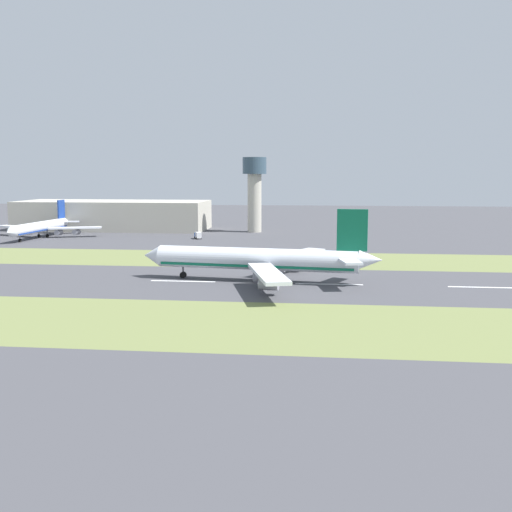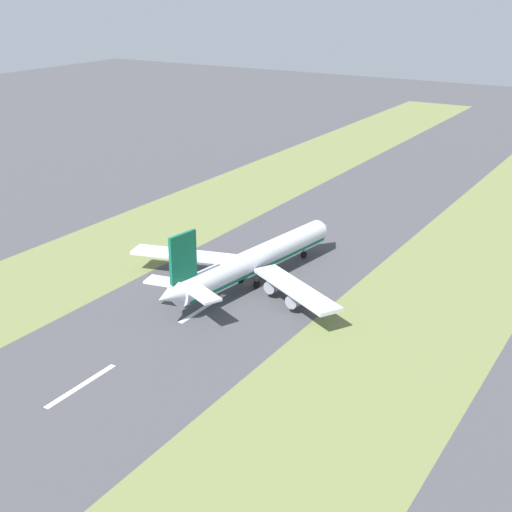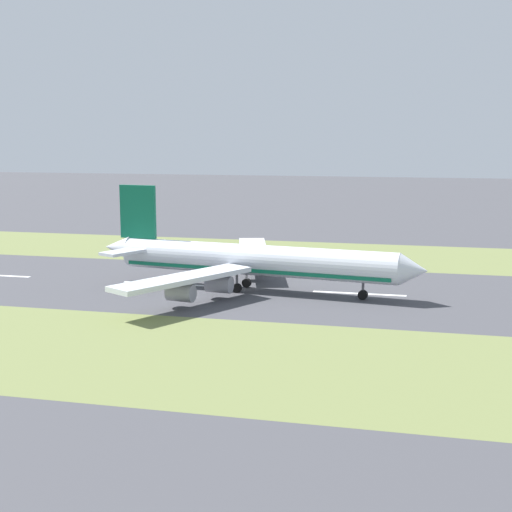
{
  "view_description": "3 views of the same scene",
  "coord_description": "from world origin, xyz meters",
  "views": [
    {
      "loc": [
        -159.02,
        -15.65,
        29.41
      ],
      "look_at": [
        2.36,
        2.47,
        7.0
      ],
      "focal_mm": 42.0,
      "sensor_mm": 36.0,
      "label": 1
    },
    {
      "loc": [
        89.42,
        -140.28,
        72.08
      ],
      "look_at": [
        2.36,
        2.47,
        7.0
      ],
      "focal_mm": 50.0,
      "sensor_mm": 36.0,
      "label": 2
    },
    {
      "loc": [
        135.78,
        34.09,
        30.21
      ],
      "look_at": [
        2.36,
        2.47,
        7.0
      ],
      "focal_mm": 50.0,
      "sensor_mm": 36.0,
      "label": 3
    }
  ],
  "objects": [
    {
      "name": "grass_median_west",
      "position": [
        -45.0,
        0.0,
        0.0
      ],
      "size": [
        40.0,
        600.0,
        0.01
      ],
      "primitive_type": "cube",
      "color": "olive",
      "rests_on": "ground"
    },
    {
      "name": "ground_plane",
      "position": [
        0.0,
        0.0,
        0.0
      ],
      "size": [
        800.0,
        800.0,
        0.0
      ],
      "primitive_type": "plane",
      "color": "#424247"
    },
    {
      "name": "airplane_main_jet",
      "position": [
        2.13,
        0.57,
        6.02
      ],
      "size": [
        63.64,
        67.16,
        20.2
      ],
      "color": "silver",
      "rests_on": "ground"
    },
    {
      "name": "centreline_dash_mid",
      "position": [
        0.0,
        -17.53,
        0.01
      ],
      "size": [
        1.2,
        18.0,
        0.01
      ],
      "primitive_type": "cube",
      "color": "silver",
      "rests_on": "ground"
    },
    {
      "name": "centreline_dash_far",
      "position": [
        0.0,
        22.47,
        0.01
      ],
      "size": [
        1.2,
        18.0,
        0.01
      ],
      "primitive_type": "cube",
      "color": "silver",
      "rests_on": "ground"
    },
    {
      "name": "grass_median_east",
      "position": [
        45.0,
        0.0,
        0.0
      ],
      "size": [
        40.0,
        600.0,
        0.01
      ],
      "primitive_type": "cube",
      "color": "olive",
      "rests_on": "ground"
    }
  ]
}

